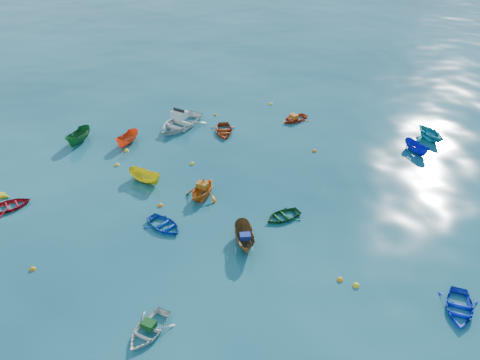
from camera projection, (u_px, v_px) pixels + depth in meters
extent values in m
plane|color=#093847|center=(253.00, 228.00, 29.29)|extent=(160.00, 160.00, 0.00)
imported|color=#0D38AB|center=(164.00, 227.00, 29.31)|extent=(3.17, 3.27, 0.55)
imported|color=silver|center=(148.00, 332.00, 22.49)|extent=(3.16, 3.32, 0.56)
imported|color=brown|center=(245.00, 244.00, 27.95)|extent=(1.26, 3.02, 1.15)
imported|color=#1028CE|center=(458.00, 310.00, 23.64)|extent=(3.11, 3.40, 0.58)
imported|color=orange|center=(203.00, 196.00, 32.19)|extent=(3.58, 3.68, 1.48)
imported|color=gold|center=(146.00, 182.00, 33.76)|extent=(2.79, 2.60, 1.07)
imported|color=#10451B|center=(282.00, 218.00, 30.14)|extent=(2.88, 2.45, 0.51)
imported|color=teal|center=(428.00, 139.00, 39.40)|extent=(2.96, 3.30, 1.56)
imported|color=#A90E17|center=(10.00, 208.00, 31.05)|extent=(3.26, 2.85, 0.56)
imported|color=#EF4716|center=(128.00, 144.00, 38.70)|extent=(2.36, 2.82, 1.05)
imported|color=red|center=(294.00, 120.00, 42.47)|extent=(3.21, 2.89, 0.55)
imported|color=#0D11AE|center=(415.00, 152.00, 37.49)|extent=(1.54, 2.67, 0.97)
imported|color=#A3340D|center=(224.00, 133.00, 40.38)|extent=(2.40, 3.18, 0.62)
imported|color=#135422|center=(80.00, 142.00, 38.89)|extent=(2.36, 3.24, 1.18)
imported|color=silver|center=(180.00, 127.00, 41.39)|extent=(5.88, 5.99, 1.62)
cube|color=#114416|center=(149.00, 324.00, 22.32)|extent=(0.82, 0.79, 0.32)
cube|color=navy|center=(245.00, 236.00, 27.43)|extent=(0.66, 0.51, 0.31)
cube|color=#B25B12|center=(202.00, 185.00, 31.73)|extent=(0.92, 0.87, 0.36)
cube|color=orange|center=(294.00, 116.00, 42.18)|extent=(0.81, 0.88, 0.35)
sphere|color=orange|center=(33.00, 269.00, 26.12)|extent=(0.35, 0.35, 0.35)
sphere|color=gold|center=(356.00, 286.00, 25.06)|extent=(0.39, 0.39, 0.39)
sphere|color=orange|center=(340.00, 280.00, 25.43)|extent=(0.34, 0.34, 0.34)
sphere|color=gold|center=(117.00, 165.00, 35.73)|extent=(0.37, 0.37, 0.37)
sphere|color=orange|center=(160.00, 206.00, 31.26)|extent=(0.36, 0.36, 0.36)
sphere|color=gold|center=(192.00, 164.00, 35.88)|extent=(0.36, 0.36, 0.36)
sphere|color=#FB590D|center=(314.00, 151.00, 37.58)|extent=(0.35, 0.35, 0.35)
sphere|color=yellow|center=(126.00, 151.00, 37.65)|extent=(0.38, 0.38, 0.38)
sphere|color=orange|center=(216.00, 115.00, 43.40)|extent=(0.33, 0.33, 0.33)
sphere|color=yellow|center=(271.00, 104.00, 45.53)|extent=(0.37, 0.37, 0.37)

